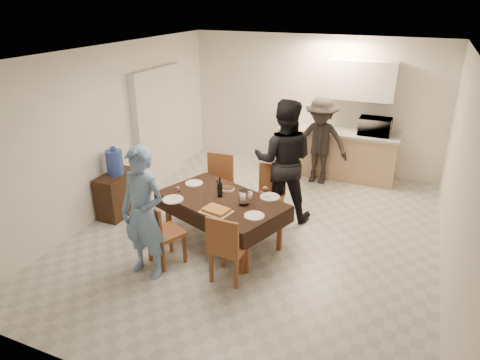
% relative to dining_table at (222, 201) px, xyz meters
% --- Properties ---
extents(floor, '(5.00, 6.00, 0.02)m').
position_rel_dining_table_xyz_m(floor, '(0.39, 0.40, -0.65)').
color(floor, '#BABAB5').
rests_on(floor, ground).
extents(ceiling, '(5.00, 6.00, 0.02)m').
position_rel_dining_table_xyz_m(ceiling, '(0.39, 0.40, 1.95)').
color(ceiling, white).
rests_on(ceiling, wall_back).
extents(wall_back, '(5.00, 0.02, 2.60)m').
position_rel_dining_table_xyz_m(wall_back, '(0.39, 3.40, 0.65)').
color(wall_back, white).
rests_on(wall_back, floor).
extents(wall_front, '(5.00, 0.02, 2.60)m').
position_rel_dining_table_xyz_m(wall_front, '(0.39, -2.60, 0.65)').
color(wall_front, white).
rests_on(wall_front, floor).
extents(wall_left, '(0.02, 6.00, 2.60)m').
position_rel_dining_table_xyz_m(wall_left, '(-2.11, 0.40, 0.65)').
color(wall_left, white).
rests_on(wall_left, floor).
extents(wall_right, '(0.02, 6.00, 2.60)m').
position_rel_dining_table_xyz_m(wall_right, '(2.89, 0.40, 0.65)').
color(wall_right, white).
rests_on(wall_right, floor).
extents(stub_partition, '(0.15, 1.40, 2.10)m').
position_rel_dining_table_xyz_m(stub_partition, '(-2.03, 1.60, 0.40)').
color(stub_partition, silver).
rests_on(stub_partition, floor).
extents(kitchen_base_cabinet, '(2.20, 0.60, 0.86)m').
position_rel_dining_table_xyz_m(kitchen_base_cabinet, '(0.99, 3.08, -0.22)').
color(kitchen_base_cabinet, tan).
rests_on(kitchen_base_cabinet, floor).
extents(kitchen_worktop, '(2.24, 0.64, 0.05)m').
position_rel_dining_table_xyz_m(kitchen_worktop, '(0.99, 3.08, 0.24)').
color(kitchen_worktop, '#A7A7A2').
rests_on(kitchen_worktop, kitchen_base_cabinet).
extents(upper_cabinet, '(1.20, 0.34, 0.70)m').
position_rel_dining_table_xyz_m(upper_cabinet, '(1.29, 3.22, 1.20)').
color(upper_cabinet, silver).
rests_on(upper_cabinet, wall_back).
extents(dining_table, '(1.98, 1.54, 0.68)m').
position_rel_dining_table_xyz_m(dining_table, '(0.00, 0.00, 0.00)').
color(dining_table, black).
rests_on(dining_table, floor).
extents(chair_near_left, '(0.54, 0.56, 0.48)m').
position_rel_dining_table_xyz_m(chair_near_left, '(-0.45, -0.83, -0.10)').
color(chair_near_left, brown).
rests_on(chair_near_left, floor).
extents(chair_near_right, '(0.42, 0.42, 0.49)m').
position_rel_dining_table_xyz_m(chair_near_right, '(0.45, -0.84, -0.09)').
color(chair_near_right, brown).
rests_on(chair_near_right, floor).
extents(chair_far_left, '(0.47, 0.48, 0.52)m').
position_rel_dining_table_xyz_m(chair_far_left, '(-0.45, 0.66, -0.06)').
color(chair_far_left, brown).
rests_on(chair_far_left, floor).
extents(chair_far_right, '(0.48, 0.48, 0.50)m').
position_rel_dining_table_xyz_m(chair_far_right, '(0.45, 0.66, -0.08)').
color(chair_far_right, brown).
rests_on(chair_far_right, floor).
extents(console, '(0.37, 0.74, 0.69)m').
position_rel_dining_table_xyz_m(console, '(-1.89, 0.12, -0.30)').
color(console, '#311D10').
rests_on(console, floor).
extents(water_jug, '(0.26, 0.26, 0.39)m').
position_rel_dining_table_xyz_m(water_jug, '(-1.89, 0.12, 0.24)').
color(water_jug, '#3250B4').
rests_on(water_jug, console).
extents(wine_bottle, '(0.07, 0.07, 0.29)m').
position_rel_dining_table_xyz_m(wine_bottle, '(-0.05, 0.05, 0.18)').
color(wine_bottle, black).
rests_on(wine_bottle, dining_table).
extents(water_pitcher, '(0.13, 0.13, 0.21)m').
position_rel_dining_table_xyz_m(water_pitcher, '(0.35, -0.05, 0.13)').
color(water_pitcher, white).
rests_on(water_pitcher, dining_table).
extents(savoury_tart, '(0.43, 0.36, 0.05)m').
position_rel_dining_table_xyz_m(savoury_tart, '(0.10, -0.38, 0.06)').
color(savoury_tart, '#CF883C').
rests_on(savoury_tart, dining_table).
extents(salad_bowl, '(0.16, 0.16, 0.06)m').
position_rel_dining_table_xyz_m(salad_bowl, '(0.30, 0.18, 0.06)').
color(salad_bowl, white).
rests_on(salad_bowl, dining_table).
extents(mushroom_dish, '(0.21, 0.21, 0.04)m').
position_rel_dining_table_xyz_m(mushroom_dish, '(-0.05, 0.28, 0.05)').
color(mushroom_dish, white).
rests_on(mushroom_dish, dining_table).
extents(wine_glass_a, '(0.09, 0.09, 0.20)m').
position_rel_dining_table_xyz_m(wine_glass_a, '(-0.55, -0.25, 0.13)').
color(wine_glass_a, white).
rests_on(wine_glass_a, dining_table).
extents(wine_glass_b, '(0.08, 0.08, 0.19)m').
position_rel_dining_table_xyz_m(wine_glass_b, '(0.55, 0.25, 0.12)').
color(wine_glass_b, white).
rests_on(wine_glass_b, dining_table).
extents(wine_glass_c, '(0.08, 0.08, 0.18)m').
position_rel_dining_table_xyz_m(wine_glass_c, '(-0.20, 0.30, 0.12)').
color(wine_glass_c, white).
rests_on(wine_glass_c, dining_table).
extents(plate_near_left, '(0.29, 0.29, 0.02)m').
position_rel_dining_table_xyz_m(plate_near_left, '(-0.60, -0.30, 0.04)').
color(plate_near_left, white).
rests_on(plate_near_left, dining_table).
extents(plate_near_right, '(0.26, 0.26, 0.02)m').
position_rel_dining_table_xyz_m(plate_near_right, '(0.60, -0.30, 0.04)').
color(plate_near_right, white).
rests_on(plate_near_right, dining_table).
extents(plate_far_left, '(0.26, 0.26, 0.02)m').
position_rel_dining_table_xyz_m(plate_far_left, '(-0.60, 0.30, 0.04)').
color(plate_far_left, white).
rests_on(plate_far_left, dining_table).
extents(plate_far_right, '(0.28, 0.28, 0.02)m').
position_rel_dining_table_xyz_m(plate_far_right, '(0.60, 0.30, 0.04)').
color(plate_far_right, white).
rests_on(plate_far_right, dining_table).
extents(microwave, '(0.57, 0.38, 0.31)m').
position_rel_dining_table_xyz_m(microwave, '(1.64, 3.08, 0.42)').
color(microwave, silver).
rests_on(microwave, kitchen_worktop).
extents(person_near, '(0.64, 0.44, 1.69)m').
position_rel_dining_table_xyz_m(person_near, '(-0.55, -1.05, 0.20)').
color(person_near, '#6489B7').
rests_on(person_near, floor).
extents(person_far, '(1.05, 0.90, 1.90)m').
position_rel_dining_table_xyz_m(person_far, '(0.55, 1.05, 0.31)').
color(person_far, black).
rests_on(person_far, floor).
extents(person_kitchen, '(1.04, 0.60, 1.61)m').
position_rel_dining_table_xyz_m(person_kitchen, '(0.74, 2.63, 0.16)').
color(person_kitchen, black).
rests_on(person_kitchen, floor).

